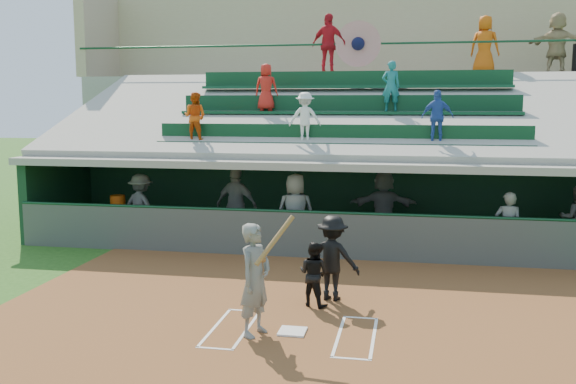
% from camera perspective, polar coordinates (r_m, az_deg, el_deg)
% --- Properties ---
extents(ground, '(100.00, 100.00, 0.00)m').
position_cam_1_polar(ground, '(10.58, 0.40, -12.46)').
color(ground, '#245116').
rests_on(ground, ground).
extents(dirt_slab, '(11.00, 9.00, 0.02)m').
position_cam_1_polar(dirt_slab, '(11.04, 0.88, -11.52)').
color(dirt_slab, brown).
rests_on(dirt_slab, ground).
extents(home_plate, '(0.43, 0.43, 0.03)m').
position_cam_1_polar(home_plate, '(10.57, 0.40, -12.28)').
color(home_plate, white).
rests_on(home_plate, dirt_slab).
extents(batters_box_chalk, '(2.65, 1.85, 0.01)m').
position_cam_1_polar(batters_box_chalk, '(10.57, 0.40, -12.34)').
color(batters_box_chalk, white).
rests_on(batters_box_chalk, dirt_slab).
extents(dugout_floor, '(16.00, 3.50, 0.04)m').
position_cam_1_polar(dugout_floor, '(17.00, 4.53, -4.51)').
color(dugout_floor, gray).
rests_on(dugout_floor, ground).
extents(concourse_slab, '(20.00, 3.00, 4.60)m').
position_cam_1_polar(concourse_slab, '(23.36, 6.43, 4.54)').
color(concourse_slab, gray).
rests_on(concourse_slab, ground).
extents(grandstand, '(20.40, 10.40, 7.80)m').
position_cam_1_polar(grandstand, '(20.39, 5.76, 3.94)').
color(grandstand, '#484D48').
rests_on(grandstand, ground).
extents(batter_at_plate, '(0.95, 0.80, 1.95)m').
position_cam_1_polar(batter_at_plate, '(10.21, -2.92, -7.74)').
color(batter_at_plate, '#5F615C').
rests_on(batter_at_plate, dirt_slab).
extents(catcher, '(0.70, 0.63, 1.18)m').
position_cam_1_polar(catcher, '(11.72, 2.29, -7.28)').
color(catcher, black).
rests_on(catcher, dirt_slab).
extents(home_umpire, '(1.12, 0.77, 1.59)m').
position_cam_1_polar(home_umpire, '(12.04, 3.97, -5.86)').
color(home_umpire, black).
rests_on(home_umpire, dirt_slab).
extents(dugout_bench, '(14.77, 3.77, 0.45)m').
position_cam_1_polar(dugout_bench, '(18.27, 4.58, -2.84)').
color(dugout_bench, olive).
rests_on(dugout_bench, dugout_floor).
extents(white_table, '(0.96, 0.80, 0.73)m').
position_cam_1_polar(white_table, '(18.21, -14.78, -2.67)').
color(white_table, white).
rests_on(white_table, dugout_floor).
extents(water_cooler, '(0.41, 0.41, 0.41)m').
position_cam_1_polar(water_cooler, '(18.04, -14.89, -0.93)').
color(water_cooler, '#EB590D').
rests_on(water_cooler, white_table).
extents(dugout_player_a, '(1.29, 1.00, 1.76)m').
position_cam_1_polar(dugout_player_a, '(17.61, -12.92, -1.27)').
color(dugout_player_a, '#545652').
rests_on(dugout_player_a, dugout_floor).
extents(dugout_player_b, '(1.26, 0.78, 2.00)m').
position_cam_1_polar(dugout_player_b, '(16.67, -4.59, -1.19)').
color(dugout_player_b, '#5E615C').
rests_on(dugout_player_b, dugout_floor).
extents(dugout_player_c, '(1.05, 0.80, 1.93)m').
position_cam_1_polar(dugout_player_c, '(15.78, 0.67, -1.81)').
color(dugout_player_c, '#5F615C').
rests_on(dugout_player_c, dugout_floor).
extents(dugout_player_d, '(1.81, 0.73, 1.90)m').
position_cam_1_polar(dugout_player_d, '(16.97, 8.49, -1.25)').
color(dugout_player_d, '#595C56').
rests_on(dugout_player_d, dugout_floor).
extents(dugout_player_e, '(0.63, 0.44, 1.64)m').
position_cam_1_polar(dugout_player_e, '(15.50, 18.96, -2.98)').
color(dugout_player_e, '#5B5E59').
rests_on(dugout_player_e, dugout_floor).
extents(dugout_player_f, '(0.80, 0.63, 1.61)m').
position_cam_1_polar(dugout_player_f, '(17.42, 24.21, -2.12)').
color(dugout_player_f, '#5D605B').
rests_on(dugout_player_f, dugout_floor).
extents(concourse_staff_a, '(1.27, 0.75, 2.03)m').
position_cam_1_polar(concourse_staff_a, '(22.10, 3.66, 12.98)').
color(concourse_staff_a, red).
rests_on(concourse_staff_a, concourse_slab).
extents(concourse_staff_b, '(1.08, 0.85, 1.93)m').
position_cam_1_polar(concourse_staff_b, '(22.78, 17.08, 12.38)').
color(concourse_staff_b, '#C9530B').
rests_on(concourse_staff_b, concourse_slab).
extents(concourse_staff_c, '(1.95, 1.19, 2.01)m').
position_cam_1_polar(concourse_staff_c, '(23.42, 22.80, 12.08)').
color(concourse_staff_c, tan).
rests_on(concourse_staff_c, concourse_slab).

